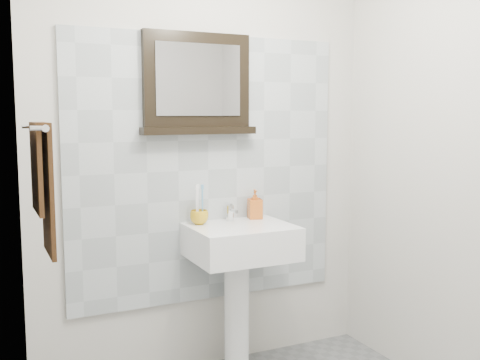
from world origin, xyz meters
name	(u,v)px	position (x,y,z in m)	size (l,w,h in m)	color
back_wall	(207,152)	(0.00, 1.10, 1.25)	(2.00, 0.01, 2.50)	beige
left_wall	(43,182)	(-1.00, 0.00, 1.25)	(0.01, 2.20, 2.50)	beige
splashback	(208,170)	(0.00, 1.09, 1.15)	(1.60, 0.02, 1.50)	#A4ADB2
pedestal_sink	(240,258)	(0.10, 0.87, 0.68)	(0.55, 0.44, 0.96)	white
toothbrush_cup	(199,217)	(-0.09, 0.99, 0.90)	(0.10, 0.10, 0.08)	gold
toothbrushes	(199,202)	(-0.09, 0.99, 0.98)	(0.05, 0.04, 0.21)	white
soap_dispenser	(255,204)	(0.26, 1.01, 0.94)	(0.08, 0.08, 0.17)	#B63815
framed_mirror	(197,86)	(-0.07, 1.06, 1.61)	(0.65, 0.11, 0.55)	black
towel_bar	(39,127)	(-0.95, 0.57, 1.41)	(0.07, 0.40, 0.03)	silver
hand_towel	(43,178)	(-0.94, 0.57, 1.20)	(0.06, 0.30, 0.55)	black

